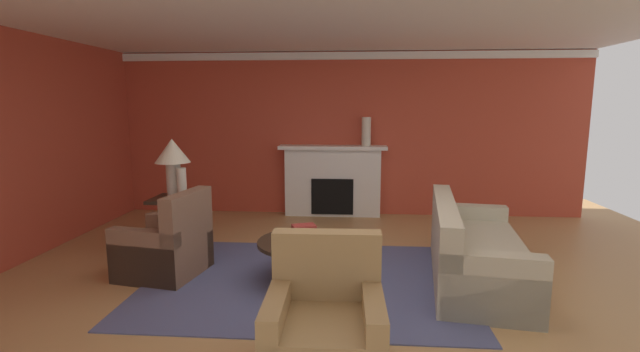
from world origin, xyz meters
TOP-DOWN VIEW (x-y plane):
  - ground_plane at (0.00, 0.00)m, footprint 9.69×9.69m
  - wall_fireplace at (0.00, 3.36)m, footprint 8.05×0.12m
  - ceiling_panel at (0.00, 0.30)m, footprint 8.05×7.21m
  - crown_moulding at (0.00, 3.28)m, footprint 8.05×0.08m
  - area_rug at (-0.30, 0.26)m, footprint 3.35×2.47m
  - fireplace at (-0.14, 3.15)m, footprint 1.80×0.35m
  - sofa at (1.49, 0.42)m, footprint 1.19×2.21m
  - armchair_near_window at (-1.84, 0.33)m, footprint 0.93×0.93m
  - armchair_facing_fireplace at (0.02, -1.37)m, footprint 0.82×0.82m
  - coffee_table at (-0.30, 0.26)m, footprint 1.00×1.00m
  - side_table at (-2.07, 1.16)m, footprint 0.56×0.56m
  - table_lamp at (-2.07, 1.16)m, footprint 0.44×0.44m
  - vase_on_side_table at (-1.92, 1.04)m, footprint 0.12×0.12m
  - vase_mantel_right at (0.41, 3.10)m, footprint 0.15×0.15m
  - book_red_cover at (-0.35, 0.26)m, footprint 0.25×0.19m
  - book_art_folio at (-0.22, 0.26)m, footprint 0.27×0.22m
  - book_small_novel at (-0.32, 0.41)m, footprint 0.29×0.24m

SIDE VIEW (x-z plane):
  - ground_plane at x=0.00m, z-range 0.00..0.00m
  - area_rug at x=-0.30m, z-range 0.00..0.01m
  - sofa at x=1.49m, z-range -0.13..0.72m
  - armchair_near_window at x=-1.84m, z-range -0.17..0.78m
  - armchair_facing_fireplace at x=0.02m, z-range -0.17..0.78m
  - coffee_table at x=-0.30m, z-range 0.11..0.56m
  - side_table at x=-2.07m, z-range 0.05..0.75m
  - book_red_cover at x=-0.35m, z-range 0.45..0.48m
  - book_art_folio at x=-0.22m, z-range 0.48..0.54m
  - book_small_novel at x=-0.32m, z-range 0.54..0.58m
  - fireplace at x=-0.14m, z-range -0.03..1.16m
  - vase_on_side_table at x=-1.92m, z-range 0.70..1.10m
  - table_lamp at x=-2.07m, z-range 0.85..1.60m
  - wall_fireplace at x=0.00m, z-range 0.00..2.74m
  - vase_mantel_right at x=0.41m, z-range 1.20..1.67m
  - crown_moulding at x=0.00m, z-range 2.60..2.72m
  - ceiling_panel at x=0.00m, z-range 2.74..2.80m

